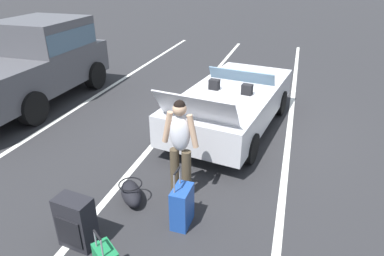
{
  "coord_description": "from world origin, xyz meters",
  "views": [
    {
      "loc": [
        -6.94,
        -1.19,
        3.42
      ],
      "look_at": [
        -1.76,
        0.41,
        0.75
      ],
      "focal_mm": 31.43,
      "sensor_mm": 36.0,
      "label": 1
    }
  ],
  "objects_px": {
    "convertible_car": "(235,101)",
    "traveler_person": "(180,144)",
    "duffel_bag": "(131,193)",
    "suitcase_medium_bright": "(182,206)",
    "suitcase_large_black": "(76,222)",
    "parked_pickup_truck_near": "(35,61)"
  },
  "relations": [
    {
      "from": "convertible_car",
      "to": "traveler_person",
      "type": "height_order",
      "value": "traveler_person"
    },
    {
      "from": "suitcase_large_black",
      "to": "parked_pickup_truck_near",
      "type": "distance_m",
      "value": 6.01
    },
    {
      "from": "suitcase_large_black",
      "to": "traveler_person",
      "type": "bearing_deg",
      "value": 153.21
    },
    {
      "from": "parked_pickup_truck_near",
      "to": "convertible_car",
      "type": "bearing_deg",
      "value": -89.88
    },
    {
      "from": "traveler_person",
      "to": "parked_pickup_truck_near",
      "type": "distance_m",
      "value": 5.82
    },
    {
      "from": "suitcase_large_black",
      "to": "traveler_person",
      "type": "distance_m",
      "value": 1.82
    },
    {
      "from": "suitcase_large_black",
      "to": "suitcase_medium_bright",
      "type": "height_order",
      "value": "suitcase_medium_bright"
    },
    {
      "from": "convertible_car",
      "to": "suitcase_large_black",
      "type": "relative_size",
      "value": 5.98
    },
    {
      "from": "duffel_bag",
      "to": "suitcase_medium_bright",
      "type": "bearing_deg",
      "value": -105.06
    },
    {
      "from": "traveler_person",
      "to": "parked_pickup_truck_near",
      "type": "relative_size",
      "value": 0.33
    },
    {
      "from": "traveler_person",
      "to": "parked_pickup_truck_near",
      "type": "xyz_separation_m",
      "value": [
        2.89,
        5.05,
        0.18
      ]
    },
    {
      "from": "duffel_bag",
      "to": "traveler_person",
      "type": "relative_size",
      "value": 0.42
    },
    {
      "from": "duffel_bag",
      "to": "traveler_person",
      "type": "bearing_deg",
      "value": -58.66
    },
    {
      "from": "duffel_bag",
      "to": "traveler_person",
      "type": "xyz_separation_m",
      "value": [
        0.42,
        -0.69,
        0.77
      ]
    },
    {
      "from": "suitcase_medium_bright",
      "to": "parked_pickup_truck_near",
      "type": "xyz_separation_m",
      "value": [
        3.56,
        5.3,
        0.79
      ]
    },
    {
      "from": "convertible_car",
      "to": "suitcase_large_black",
      "type": "height_order",
      "value": "convertible_car"
    },
    {
      "from": "convertible_car",
      "to": "parked_pickup_truck_near",
      "type": "relative_size",
      "value": 0.88
    },
    {
      "from": "suitcase_medium_bright",
      "to": "parked_pickup_truck_near",
      "type": "distance_m",
      "value": 6.43
    },
    {
      "from": "convertible_car",
      "to": "traveler_person",
      "type": "bearing_deg",
      "value": -177.93
    },
    {
      "from": "suitcase_medium_bright",
      "to": "traveler_person",
      "type": "height_order",
      "value": "traveler_person"
    },
    {
      "from": "suitcase_large_black",
      "to": "parked_pickup_truck_near",
      "type": "xyz_separation_m",
      "value": [
        4.33,
        4.09,
        0.74
      ]
    },
    {
      "from": "duffel_bag",
      "to": "suitcase_large_black",
      "type": "bearing_deg",
      "value": 165.28
    }
  ]
}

